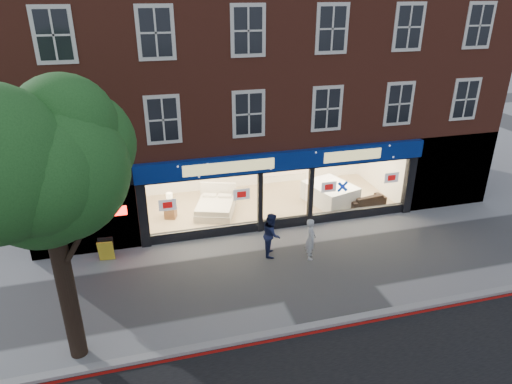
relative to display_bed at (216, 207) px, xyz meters
name	(u,v)px	position (x,y,z in m)	size (l,w,h in m)	color
ground	(312,267)	(2.51, -4.85, -0.40)	(120.00, 120.00, 0.00)	gray
kerb_line	(352,325)	(2.51, -7.95, -0.40)	(60.00, 0.10, 0.01)	#8C0A07
kerb_stone	(349,319)	(2.51, -7.75, -0.34)	(60.00, 0.25, 0.12)	gray
showroom_floor	(269,203)	(2.51, 0.40, -0.35)	(11.00, 4.50, 0.10)	tan
building	(259,46)	(2.50, 2.09, 6.27)	(19.00, 8.26, 10.30)	brown
street_tree	(41,182)	(-5.06, -7.05, 4.54)	(4.00, 3.20, 6.60)	black
display_bed	(216,207)	(0.00, 0.00, 0.00)	(2.10, 2.31, 1.06)	silver
bedside_table	(171,212)	(-1.89, 0.08, -0.03)	(0.45, 0.45, 0.55)	brown
mattress_stack	(330,193)	(5.14, -0.24, 0.12)	(2.25, 2.54, 0.85)	white
sofa	(366,200)	(6.58, -0.95, -0.05)	(1.72, 0.67, 0.50)	black
a_board	(106,250)	(-4.39, -2.47, 0.01)	(0.54, 0.35, 0.83)	gold
pedestrian_grey	(311,239)	(2.65, -4.22, 0.37)	(0.56, 0.37, 1.54)	#ACAFB4
pedestrian_blue	(272,234)	(1.38, -3.63, 0.42)	(0.80, 0.62, 1.64)	#181F43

